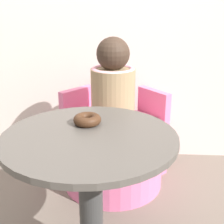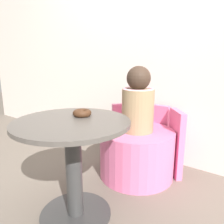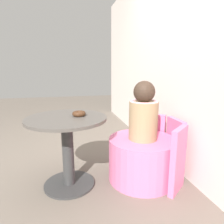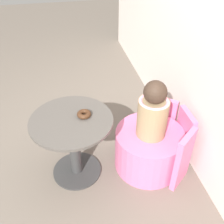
# 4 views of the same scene
# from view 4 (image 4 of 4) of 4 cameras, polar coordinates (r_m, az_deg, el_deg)

# --- Properties ---
(ground_plane) EXTENTS (12.00, 12.00, 0.00)m
(ground_plane) POSITION_cam_4_polar(r_m,az_deg,el_deg) (2.64, -7.35, -12.07)
(ground_plane) COLOR #665B51
(back_wall) EXTENTS (6.00, 0.06, 2.40)m
(back_wall) POSITION_cam_4_polar(r_m,az_deg,el_deg) (2.22, 21.06, 14.11)
(back_wall) COLOR silver
(back_wall) RESTS_ON ground_plane
(round_table) EXTENTS (0.70, 0.70, 0.64)m
(round_table) POSITION_cam_4_polar(r_m,az_deg,el_deg) (2.31, -8.42, -5.61)
(round_table) COLOR #333333
(round_table) RESTS_ON ground_plane
(tub_chair) EXTENTS (0.63, 0.63, 0.41)m
(tub_chair) POSITION_cam_4_polar(r_m,az_deg,el_deg) (2.53, 7.94, -7.99)
(tub_chair) COLOR #DB6693
(tub_chair) RESTS_ON ground_plane
(booth_backrest) EXTENTS (0.73, 0.27, 0.58)m
(booth_backrest) POSITION_cam_4_polar(r_m,az_deg,el_deg) (2.56, 13.64, -5.66)
(booth_backrest) COLOR #DB6693
(booth_backrest) RESTS_ON ground_plane
(child_figure) EXTENTS (0.26, 0.26, 0.54)m
(child_figure) POSITION_cam_4_polar(r_m,az_deg,el_deg) (2.24, 8.91, 0.08)
(child_figure) COLOR #937A56
(child_figure) RESTS_ON tub_chair
(donut) EXTENTS (0.12, 0.12, 0.04)m
(donut) POSITION_cam_4_polar(r_m,az_deg,el_deg) (2.18, -6.11, -0.46)
(donut) COLOR #3D2314
(donut) RESTS_ON round_table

